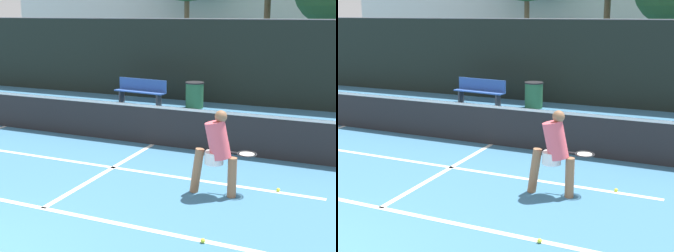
{
  "view_description": "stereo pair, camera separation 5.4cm",
  "coord_description": "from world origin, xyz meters",
  "views": [
    {
      "loc": [
        4.65,
        -3.23,
        3.06
      ],
      "look_at": [
        1.15,
        4.69,
        0.95
      ],
      "focal_mm": 50.0,
      "sensor_mm": 36.0,
      "label": 1
    },
    {
      "loc": [
        4.7,
        -3.21,
        3.06
      ],
      "look_at": [
        1.15,
        4.69,
        0.95
      ],
      "focal_mm": 50.0,
      "sensor_mm": 36.0,
      "label": 2
    }
  ],
  "objects": [
    {
      "name": "fence_back",
      "position": [
        0.0,
        12.07,
        1.42
      ],
      "size": [
        24.0,
        0.06,
        2.86
      ],
      "color": "black",
      "rests_on": "ground"
    },
    {
      "name": "building_far",
      "position": [
        0.0,
        24.2,
        3.41
      ],
      "size": [
        36.0,
        2.4,
        6.82
      ],
      "primitive_type": "cube",
      "color": "beige",
      "rests_on": "ground"
    },
    {
      "name": "court_center_mark",
      "position": [
        0.0,
        4.37,
        0.0
      ],
      "size": [
        0.1,
        4.08,
        0.01
      ],
      "primitive_type": "cube",
      "color": "white",
      "rests_on": "ground"
    },
    {
      "name": "tennis_ball_scattered_2",
      "position": [
        3.31,
        4.59,
        0.03
      ],
      "size": [
        0.07,
        0.07,
        0.07
      ],
      "primitive_type": "sphere",
      "color": "#D1E033",
      "rests_on": "ground"
    },
    {
      "name": "tennis_ball_scattered_0",
      "position": [
        2.74,
        2.28,
        0.03
      ],
      "size": [
        0.07,
        0.07,
        0.07
      ],
      "primitive_type": "sphere",
      "color": "#D1E033",
      "rests_on": "ground"
    },
    {
      "name": "court_service_line",
      "position": [
        0.0,
        4.55,
        0.0
      ],
      "size": [
        8.25,
        0.1,
        0.01
      ],
      "primitive_type": "cube",
      "color": "white",
      "rests_on": "ground"
    },
    {
      "name": "court_baseline_near",
      "position": [
        0.0,
        2.33,
        0.0
      ],
      "size": [
        11.0,
        0.1,
        0.01
      ],
      "primitive_type": "cube",
      "color": "white",
      "rests_on": "ground"
    },
    {
      "name": "trash_bin",
      "position": [
        -0.66,
        10.94,
        0.43
      ],
      "size": [
        0.61,
        0.61,
        0.85
      ],
      "color": "#28603D",
      "rests_on": "ground"
    },
    {
      "name": "player_practicing",
      "position": [
        2.35,
        4.02,
        0.8
      ],
      "size": [
        1.11,
        0.63,
        1.5
      ],
      "rotation": [
        0.0,
        0.0,
        0.06
      ],
      "color": "#8C6042",
      "rests_on": "ground"
    },
    {
      "name": "net",
      "position": [
        0.0,
        6.41,
        0.51
      ],
      "size": [
        11.09,
        0.09,
        1.07
      ],
      "color": "slate",
      "rests_on": "ground"
    },
    {
      "name": "courtside_bench",
      "position": [
        -2.54,
        10.77,
        0.48
      ],
      "size": [
        1.91,
        0.58,
        0.86
      ],
      "rotation": [
        0.0,
        0.0,
        -0.11
      ],
      "color": "#2D519E",
      "rests_on": "ground"
    }
  ]
}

